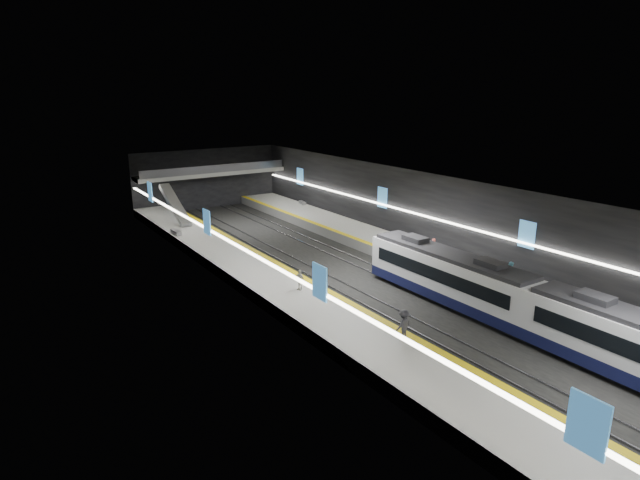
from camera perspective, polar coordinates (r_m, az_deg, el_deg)
ground at (r=45.43m, az=4.91°, el=-4.49°), size 70.00×70.00×0.00m
ceiling at (r=43.31m, az=5.16°, el=5.49°), size 20.00×70.00×0.04m
wall_left at (r=39.03m, az=-6.59°, el=-1.77°), size 0.04×70.00×8.00m
wall_right at (r=50.84m, az=13.93°, el=2.02°), size 0.04×70.00×8.00m
wall_back at (r=74.25m, az=-12.00°, el=6.41°), size 20.00×0.04×8.00m
platform_left at (r=41.32m, az=-3.33°, el=-5.83°), size 5.00×70.00×1.00m
tile_surface_left at (r=41.13m, az=-3.35°, el=-5.17°), size 5.00×70.00×0.02m
tactile_strip_left at (r=42.19m, az=-0.75°, el=-4.58°), size 0.60×70.00×0.02m
platform_right at (r=50.03m, az=11.71°, el=-2.23°), size 5.00×70.00×1.00m
tile_surface_right at (r=49.88m, az=11.74°, el=-1.67°), size 5.00×70.00×0.02m
tactile_strip_right at (r=48.40m, az=9.89°, el=-2.10°), size 0.60×70.00×0.02m
rails at (r=45.41m, az=4.91°, el=-4.41°), size 6.52×70.00×0.12m
train at (r=37.27m, az=21.94°, el=-6.69°), size 2.69×30.04×3.60m
ad_posters at (r=44.84m, az=4.26°, el=1.28°), size 19.94×53.50×2.20m
cove_light_left at (r=39.18m, az=-6.32°, el=-2.00°), size 0.25×68.60×0.12m
cove_light_right at (r=50.75m, az=13.76°, el=1.78°), size 0.25×68.60×0.12m
mezzanine_bridge at (r=72.19m, az=-11.43°, el=7.02°), size 20.00×3.00×1.50m
escalator at (r=63.63m, az=-15.22°, el=3.65°), size 1.20×7.50×3.92m
bench_left_far at (r=57.97m, az=-15.12°, el=0.79°), size 0.59×1.86×0.45m
bench_right_far at (r=70.74m, az=-1.89°, el=3.98°), size 0.69×1.65×0.39m
passenger_right_a at (r=48.89m, az=12.03°, el=-0.91°), size 0.69×0.81×1.87m
passenger_right_b at (r=43.97m, az=19.65°, el=-3.40°), size 1.15×1.16×1.89m
passenger_left_a at (r=40.58m, az=-2.18°, el=-4.28°), size 0.62×0.99×1.57m
passenger_left_b at (r=33.21m, az=8.89°, el=-8.91°), size 1.32×0.88×1.89m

